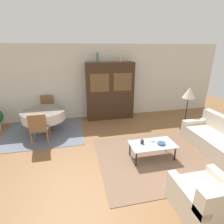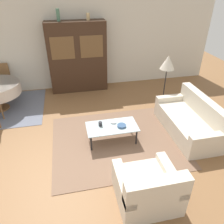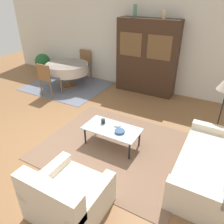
% 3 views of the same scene
% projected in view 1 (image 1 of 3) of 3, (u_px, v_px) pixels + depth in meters
% --- Properties ---
extents(ground_plane, '(14.00, 14.00, 0.00)m').
position_uv_depth(ground_plane, '(117.00, 178.00, 3.66)').
color(ground_plane, brown).
extents(wall_back, '(10.00, 0.06, 2.70)m').
position_uv_depth(wall_back, '(94.00, 82.00, 6.52)').
color(wall_back, beige).
rests_on(wall_back, ground_plane).
extents(area_rug, '(2.78, 2.38, 0.01)m').
position_uv_depth(area_rug, '(155.00, 158.00, 4.31)').
color(area_rug, brown).
rests_on(area_rug, ground_plane).
extents(dining_rug, '(2.45, 2.06, 0.01)m').
position_uv_depth(dining_rug, '(44.00, 133.00, 5.59)').
color(dining_rug, slate).
rests_on(dining_rug, ground_plane).
extents(couch, '(0.88, 1.83, 0.84)m').
position_uv_depth(couch, '(218.00, 140.00, 4.56)').
color(couch, beige).
rests_on(couch, ground_plane).
extents(armchair, '(0.94, 0.90, 0.81)m').
position_uv_depth(armchair, '(209.00, 199.00, 2.78)').
color(armchair, beige).
rests_on(armchair, ground_plane).
extents(coffee_table, '(1.09, 0.58, 0.38)m').
position_uv_depth(coffee_table, '(152.00, 145.00, 4.20)').
color(coffee_table, black).
rests_on(coffee_table, area_rug).
extents(display_cabinet, '(1.73, 0.48, 2.09)m').
position_uv_depth(display_cabinet, '(110.00, 91.00, 6.47)').
color(display_cabinet, '#382316').
rests_on(display_cabinet, ground_plane).
extents(dining_table, '(1.30, 1.30, 0.74)m').
position_uv_depth(dining_table, '(44.00, 115.00, 5.42)').
color(dining_table, brown).
rests_on(dining_table, dining_rug).
extents(dining_chair_near, '(0.44, 0.44, 0.96)m').
position_uv_depth(dining_chair_near, '(39.00, 128.00, 4.63)').
color(dining_chair_near, brown).
rests_on(dining_chair_near, dining_rug).
extents(dining_chair_far, '(0.44, 0.44, 0.96)m').
position_uv_depth(dining_chair_far, '(47.00, 107.00, 6.23)').
color(dining_chair_far, brown).
rests_on(dining_chair_far, dining_rug).
extents(floor_lamp, '(0.38, 0.38, 1.42)m').
position_uv_depth(floor_lamp, '(189.00, 94.00, 5.47)').
color(floor_lamp, black).
rests_on(floor_lamp, ground_plane).
extents(cup, '(0.08, 0.08, 0.09)m').
position_uv_depth(cup, '(142.00, 142.00, 4.19)').
color(cup, '#232328').
rests_on(cup, coffee_table).
extents(bowl, '(0.19, 0.19, 0.04)m').
position_uv_depth(bowl, '(161.00, 143.00, 4.17)').
color(bowl, '#33517A').
rests_on(bowl, coffee_table).
extents(bowl_small, '(0.13, 0.13, 0.04)m').
position_uv_depth(bowl_small, '(152.00, 140.00, 4.31)').
color(bowl_small, white).
rests_on(bowl_small, coffee_table).
extents(vase_tall, '(0.09, 0.09, 0.32)m').
position_uv_depth(vase_tall, '(98.00, 57.00, 5.97)').
color(vase_tall, '#4C7A60').
rests_on(vase_tall, display_cabinet).
extents(vase_short, '(0.10, 0.10, 0.19)m').
position_uv_depth(vase_short, '(120.00, 59.00, 6.16)').
color(vase_short, tan).
rests_on(vase_short, display_cabinet).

